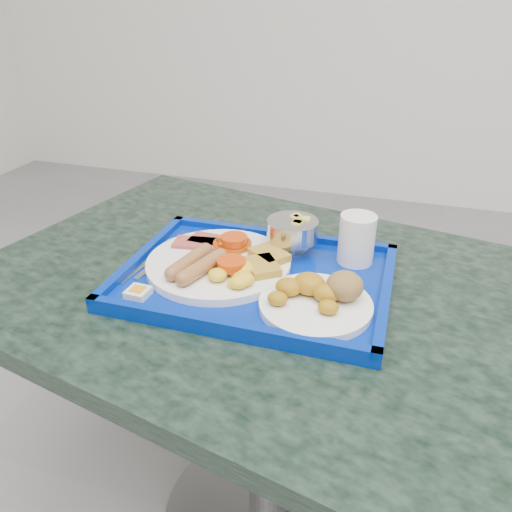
{
  "coord_description": "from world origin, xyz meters",
  "views": [
    {
      "loc": [
        -0.26,
        -0.04,
        1.18
      ],
      "look_at": [
        -0.49,
        0.7,
        0.76
      ],
      "focal_mm": 35.0,
      "sensor_mm": 36.0,
      "label": 1
    }
  ],
  "objects_px": {
    "main_plate": "(222,262)",
    "bread_plate": "(319,297)",
    "table": "(273,359)",
    "tray": "(256,278)",
    "juice_cup": "(357,237)",
    "fruit_bowl": "(293,231)"
  },
  "relations": [
    {
      "from": "table",
      "to": "bread_plate",
      "type": "bearing_deg",
      "value": -38.5
    },
    {
      "from": "main_plate",
      "to": "juice_cup",
      "type": "relative_size",
      "value": 2.85
    },
    {
      "from": "tray",
      "to": "main_plate",
      "type": "height_order",
      "value": "main_plate"
    },
    {
      "from": "tray",
      "to": "fruit_bowl",
      "type": "relative_size",
      "value": 4.8
    },
    {
      "from": "bread_plate",
      "to": "table",
      "type": "bearing_deg",
      "value": 141.5
    },
    {
      "from": "table",
      "to": "fruit_bowl",
      "type": "distance_m",
      "value": 0.26
    },
    {
      "from": "table",
      "to": "tray",
      "type": "xyz_separation_m",
      "value": [
        -0.03,
        -0.01,
        0.19
      ]
    },
    {
      "from": "main_plate",
      "to": "fruit_bowl",
      "type": "distance_m",
      "value": 0.16
    },
    {
      "from": "main_plate",
      "to": "fruit_bowl",
      "type": "xyz_separation_m",
      "value": [
        0.11,
        0.11,
        0.03
      ]
    },
    {
      "from": "tray",
      "to": "juice_cup",
      "type": "relative_size",
      "value": 5.08
    },
    {
      "from": "bread_plate",
      "to": "fruit_bowl",
      "type": "relative_size",
      "value": 1.85
    },
    {
      "from": "tray",
      "to": "fruit_bowl",
      "type": "height_order",
      "value": "fruit_bowl"
    },
    {
      "from": "main_plate",
      "to": "bread_plate",
      "type": "height_order",
      "value": "bread_plate"
    },
    {
      "from": "main_plate",
      "to": "bread_plate",
      "type": "distance_m",
      "value": 0.21
    },
    {
      "from": "main_plate",
      "to": "fruit_bowl",
      "type": "height_order",
      "value": "fruit_bowl"
    },
    {
      "from": "main_plate",
      "to": "juice_cup",
      "type": "xyz_separation_m",
      "value": [
        0.23,
        0.1,
        0.04
      ]
    },
    {
      "from": "fruit_bowl",
      "to": "bread_plate",
      "type": "bearing_deg",
      "value": -63.45
    },
    {
      "from": "table",
      "to": "juice_cup",
      "type": "bearing_deg",
      "value": 36.41
    },
    {
      "from": "tray",
      "to": "bread_plate",
      "type": "distance_m",
      "value": 0.15
    },
    {
      "from": "tray",
      "to": "table",
      "type": "bearing_deg",
      "value": 18.43
    },
    {
      "from": "tray",
      "to": "juice_cup",
      "type": "bearing_deg",
      "value": 33.32
    },
    {
      "from": "bread_plate",
      "to": "juice_cup",
      "type": "distance_m",
      "value": 0.18
    }
  ]
}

